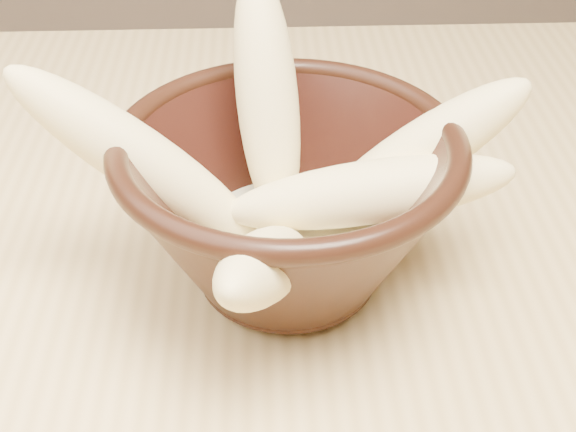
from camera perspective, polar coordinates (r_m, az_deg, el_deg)
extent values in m
cube|color=#DFBC7A|center=(0.46, -2.15, -9.68)|extent=(1.20, 0.80, 0.04)
cylinder|color=black|center=(0.46, 0.00, -4.38)|extent=(0.08, 0.08, 0.01)
cylinder|color=black|center=(0.45, 0.00, -2.55)|extent=(0.08, 0.08, 0.01)
torus|color=black|center=(0.41, 0.00, 5.03)|extent=(0.19, 0.19, 0.01)
cylinder|color=beige|center=(0.45, 0.00, -1.67)|extent=(0.10, 0.10, 0.01)
ellipsoid|color=#F3DE8F|center=(0.44, -1.49, 8.40)|extent=(0.05, 0.10, 0.14)
ellipsoid|color=#F3DE8F|center=(0.43, -10.68, 4.09)|extent=(0.15, 0.06, 0.12)
ellipsoid|color=#F3DE8F|center=(0.44, 9.32, 4.40)|extent=(0.14, 0.05, 0.11)
ellipsoid|color=#F3DE8F|center=(0.42, 5.77, 1.68)|extent=(0.16, 0.04, 0.06)
ellipsoid|color=#F3DE8F|center=(0.38, -1.67, -3.56)|extent=(0.07, 0.13, 0.09)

